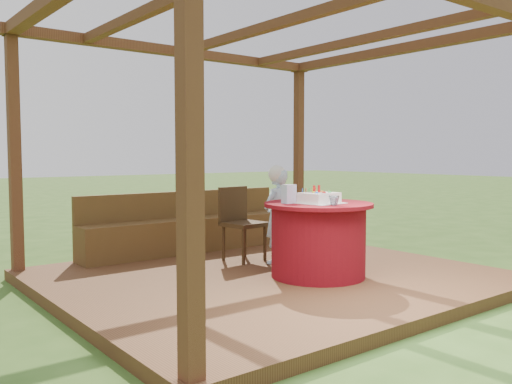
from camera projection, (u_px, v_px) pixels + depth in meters
ground at (270, 284)px, 5.93m from camera, size 60.00×60.00×0.00m
deck at (270, 279)px, 5.92m from camera, size 4.50×4.00×0.12m
pergola at (270, 62)px, 5.76m from camera, size 4.50×4.00×2.72m
bench at (189, 232)px, 7.25m from camera, size 3.00×0.42×0.80m
table at (318, 239)px, 5.75m from camera, size 1.15×1.15×0.79m
chair at (240, 219)px, 6.66m from camera, size 0.50×0.50×0.90m
elderly_woman at (277, 213)px, 6.45m from camera, size 0.47×0.36×1.17m
birthday_cake at (319, 198)px, 5.66m from camera, size 0.46×0.46×0.19m
gift_bag at (289, 194)px, 5.64m from camera, size 0.14×0.09×0.20m
drinking_glass at (334, 200)px, 5.43m from camera, size 0.12×0.12×0.10m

